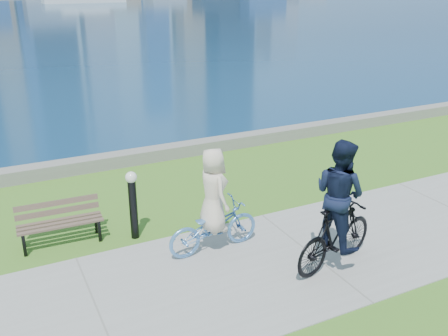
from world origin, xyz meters
The scene contains 8 objects.
ground centered at (0.00, 0.00, 0.00)m, with size 320.00×320.00×0.00m, color #396B1C.
concrete_path centered at (0.00, 0.00, 0.01)m, with size 80.00×3.50×0.02m, color gray.
seawall centered at (0.00, 6.20, 0.17)m, with size 90.00×0.50×0.35m, color slate.
bay_water centered at (0.00, 72.00, 0.00)m, with size 320.00×131.00×0.01m, color navy.
park_bench centered at (-4.12, 2.52, 0.50)m, with size 1.61×0.61×0.82m.
bollard_lamp centered at (-2.77, 2.06, 0.81)m, with size 0.23×0.23×1.41m.
cyclist_woman centered at (-1.57, 0.91, 0.77)m, with size 0.73×1.86×2.03m.
cyclist_man centered at (0.13, -0.55, 1.02)m, with size 1.03×2.05×2.37m.
Camera 1 is at (-5.10, -6.65, 4.91)m, focal length 40.00 mm.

